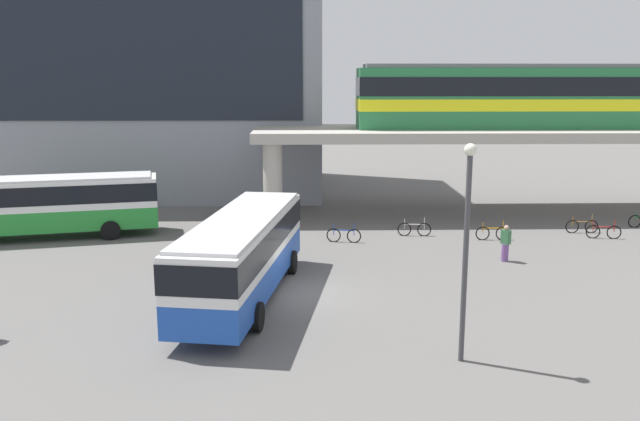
{
  "coord_description": "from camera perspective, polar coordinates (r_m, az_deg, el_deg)",
  "views": [
    {
      "loc": [
        0.24,
        -24.35,
        8.32
      ],
      "look_at": [
        0.96,
        5.48,
        2.2
      ],
      "focal_mm": 36.7,
      "sensor_mm": 36.0,
      "label": 1
    }
  ],
  "objects": [
    {
      "name": "ground_plane",
      "position": [
        35.34,
        -1.73,
        -2.03
      ],
      "size": [
        120.0,
        120.0,
        0.0
      ],
      "primitive_type": "plane",
      "color": "#605E5B"
    },
    {
      "name": "pedestrian_waiting_near_stop",
      "position": [
        31.1,
        15.87,
        -2.86
      ],
      "size": [
        0.45,
        0.48,
        1.7
      ],
      "color": "#724C8C",
      "rests_on": "ground_plane"
    },
    {
      "name": "station_building",
      "position": [
        50.78,
        -14.44,
        13.53
      ],
      "size": [
        24.55,
        14.97,
        20.7
      ],
      "color": "gray",
      "rests_on": "ground_plane"
    },
    {
      "name": "train",
      "position": [
        41.98,
        17.01,
        9.56
      ],
      "size": [
        19.7,
        2.96,
        3.84
      ],
      "color": "#26723F",
      "rests_on": "elevated_platform"
    },
    {
      "name": "bus_secondary",
      "position": [
        36.85,
        -22.61,
        0.8
      ],
      "size": [
        11.33,
        4.93,
        3.22
      ],
      "color": "#268C33",
      "rests_on": "ground_plane"
    },
    {
      "name": "bicycle_blue",
      "position": [
        33.48,
        2.09,
        -2.17
      ],
      "size": [
        1.77,
        0.36,
        1.04
      ],
      "color": "black",
      "rests_on": "ground_plane"
    },
    {
      "name": "bus_main",
      "position": [
        24.76,
        -6.73,
        -3.3
      ],
      "size": [
        4.25,
        11.3,
        3.22
      ],
      "color": "#1E4CB2",
      "rests_on": "ground_plane"
    },
    {
      "name": "lamp_post",
      "position": [
        19.24,
        12.65,
        -2.22
      ],
      "size": [
        0.36,
        0.36,
        6.5
      ],
      "color": "#3F3F44",
      "rests_on": "ground_plane"
    },
    {
      "name": "bicycle_orange",
      "position": [
        35.1,
        14.83,
        -1.91
      ],
      "size": [
        1.79,
        0.07,
        1.04
      ],
      "color": "black",
      "rests_on": "ground_plane"
    },
    {
      "name": "elevated_platform",
      "position": [
        42.08,
        16.58,
        6.0
      ],
      "size": [
        31.83,
        7.41,
        5.23
      ],
      "color": "#ADA89E",
      "rests_on": "ground_plane"
    },
    {
      "name": "bicycle_brown",
      "position": [
        38.19,
        21.87,
        -1.29
      ],
      "size": [
        1.79,
        0.08,
        1.04
      ],
      "color": "black",
      "rests_on": "ground_plane"
    },
    {
      "name": "bicycle_red",
      "position": [
        37.3,
        23.49,
        -1.71
      ],
      "size": [
        1.77,
        0.37,
        1.04
      ],
      "color": "black",
      "rests_on": "ground_plane"
    },
    {
      "name": "bicycle_silver",
      "position": [
        35.14,
        8.22,
        -1.62
      ],
      "size": [
        1.79,
        0.23,
        1.04
      ],
      "color": "black",
      "rests_on": "ground_plane"
    }
  ]
}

